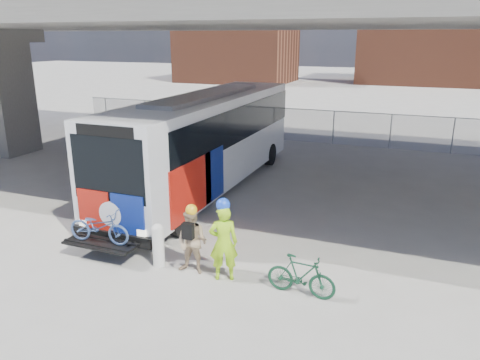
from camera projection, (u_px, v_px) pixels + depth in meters
The scene contains 9 objects.
ground at pixel (232, 215), 15.48m from camera, with size 160.00×160.00×0.00m, color #9E9991.
bus at pixel (207, 135), 17.66m from camera, with size 2.67×12.92×3.69m.
overpass at pixel (273, 12), 17.11m from camera, with size 40.00×16.00×7.95m.
chainlink_fence at pixel (316, 117), 25.72m from camera, with size 30.00×0.06×30.00m.
brick_buildings at pixel (395, 39), 56.29m from camera, with size 54.00×22.00×12.00m.
bollard at pixel (158, 244), 11.91m from camera, with size 0.30×0.30×1.16m.
cyclist_hivis at pixel (223, 241), 11.15m from camera, with size 0.82×0.70×2.08m.
cyclist_tan at pixel (192, 241), 11.49m from camera, with size 0.82×0.65×1.82m.
bike_parked at pixel (301, 276), 10.58m from camera, with size 0.46×1.61×0.97m, color #154229.
Camera 1 is at (5.58, -13.34, 5.67)m, focal length 35.00 mm.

